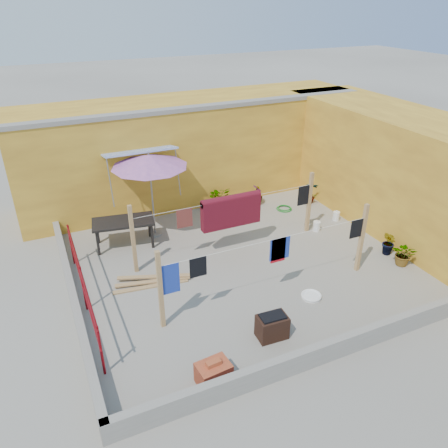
{
  "coord_description": "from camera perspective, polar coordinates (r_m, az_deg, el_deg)",
  "views": [
    {
      "loc": [
        -4.25,
        -8.29,
        6.09
      ],
      "look_at": [
        -0.35,
        0.3,
        1.09
      ],
      "focal_mm": 35.0,
      "sensor_mm": 36.0,
      "label": 1
    }
  ],
  "objects": [
    {
      "name": "water_jug_b",
      "position": [
        13.6,
        14.44,
        1.03
      ],
      "size": [
        0.2,
        0.2,
        0.31
      ],
      "color": "white",
      "rests_on": "ground"
    },
    {
      "name": "red_railing",
      "position": [
        9.72,
        -18.02,
        -7.2
      ],
      "size": [
        0.05,
        4.2,
        1.1
      ],
      "color": "maroon",
      "rests_on": "ground"
    },
    {
      "name": "ground",
      "position": [
        11.13,
        2.28,
        -5.28
      ],
      "size": [
        80.0,
        80.0,
        0.0
      ],
      "primitive_type": "plane",
      "color": "#9E998E",
      "rests_on": "ground"
    },
    {
      "name": "wall_right",
      "position": [
        13.35,
        22.95,
        6.0
      ],
      "size": [
        2.4,
        9.0,
        3.2
      ],
      "primitive_type": "cube",
      "color": "gold",
      "rests_on": "ground"
    },
    {
      "name": "plant_right_c",
      "position": [
        11.83,
        22.48,
        -3.66
      ],
      "size": [
        0.74,
        0.75,
        0.63
      ],
      "primitive_type": "imported",
      "rotation": [
        0.0,
        0.0,
        5.36
      ],
      "color": "#1A5C1C",
      "rests_on": "ground"
    },
    {
      "name": "outdoor_table",
      "position": [
        11.9,
        -13.03,
        0.11
      ],
      "size": [
        1.71,
        1.05,
        0.75
      ],
      "color": "black",
      "rests_on": "ground"
    },
    {
      "name": "green_hose",
      "position": [
        14.01,
        7.87,
        2.03
      ],
      "size": [
        0.5,
        0.5,
        0.07
      ],
      "color": "#1B7D25",
      "rests_on": "ground"
    },
    {
      "name": "parapet_front",
      "position": [
        8.64,
        13.35,
        -15.82
      ],
      "size": [
        8.3,
        0.16,
        0.44
      ],
      "primitive_type": "cube",
      "color": "gray",
      "rests_on": "ground"
    },
    {
      "name": "parapet_left",
      "position": [
        10.16,
        -19.06,
        -9.17
      ],
      "size": [
        0.16,
        7.3,
        0.44
      ],
      "primitive_type": "cube",
      "color": "gray",
      "rests_on": "ground"
    },
    {
      "name": "plant_right_a",
      "position": [
        14.45,
        11.37,
        4.08
      ],
      "size": [
        0.48,
        0.48,
        0.77
      ],
      "primitive_type": "imported",
      "rotation": [
        0.0,
        0.0,
        2.37
      ],
      "color": "#1A5C1C",
      "rests_on": "ground"
    },
    {
      "name": "brick_stack",
      "position": [
        8.05,
        -1.37,
        -18.91
      ],
      "size": [
        0.61,
        0.47,
        0.5
      ],
      "color": "#B63D2A",
      "rests_on": "ground"
    },
    {
      "name": "wall_back",
      "position": [
        14.53,
        -4.19,
        9.88
      ],
      "size": [
        11.0,
        3.27,
        3.21
      ],
      "color": "gold",
      "rests_on": "ground"
    },
    {
      "name": "water_jug_a",
      "position": [
        12.87,
        12.0,
        -0.26
      ],
      "size": [
        0.21,
        0.21,
        0.33
      ],
      "color": "white",
      "rests_on": "ground"
    },
    {
      "name": "clothesline_rig",
      "position": [
        10.99,
        1.46,
        0.78
      ],
      "size": [
        5.09,
        2.35,
        1.8
      ],
      "color": "tan",
      "rests_on": "ground"
    },
    {
      "name": "white_basin",
      "position": [
        10.17,
        11.33,
        -9.19
      ],
      "size": [
        0.47,
        0.47,
        0.08
      ],
      "color": "white",
      "rests_on": "ground"
    },
    {
      "name": "plant_back_b",
      "position": [
        14.15,
        4.35,
        3.8
      ],
      "size": [
        0.41,
        0.41,
        0.65
      ],
      "primitive_type": "imported",
      "rotation": [
        0.0,
        0.0,
        1.44
      ],
      "color": "#1A5C1C",
      "rests_on": "ground"
    },
    {
      "name": "brazier",
      "position": [
        8.91,
        6.3,
        -13.15
      ],
      "size": [
        0.61,
        0.43,
        0.53
      ],
      "color": "black",
      "rests_on": "ground"
    },
    {
      "name": "lumber_pile",
      "position": [
        10.54,
        -9.28,
        -7.41
      ],
      "size": [
        1.89,
        0.77,
        0.11
      ],
      "color": "tan",
      "rests_on": "ground"
    },
    {
      "name": "plant_right_b",
      "position": [
        12.12,
        20.74,
        -2.36
      ],
      "size": [
        0.4,
        0.45,
        0.69
      ],
      "primitive_type": "imported",
      "rotation": [
        0.0,
        0.0,
        4.43
      ],
      "color": "#1A5C1C",
      "rests_on": "ground"
    },
    {
      "name": "patio_umbrella",
      "position": [
        11.7,
        -9.74,
        8.07
      ],
      "size": [
        2.46,
        2.46,
        2.44
      ],
      "color": "gray",
      "rests_on": "ground"
    },
    {
      "name": "plant_back_a",
      "position": [
        13.78,
        -0.7,
        3.43
      ],
      "size": [
        0.68,
        0.59,
        0.75
      ],
      "primitive_type": "imported",
      "rotation": [
        0.0,
        0.0,
        -0.01
      ],
      "color": "#1A5C1C",
      "rests_on": "ground"
    }
  ]
}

